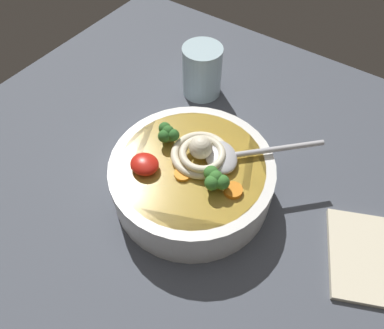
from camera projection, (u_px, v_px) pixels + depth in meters
table_slab at (188, 211)px, 56.70cm from camera, size 91.98×91.98×4.41cm
soup_bowl at (192, 178)px, 53.63cm from camera, size 23.45×23.45×6.67cm
noodle_pile at (201, 153)px, 50.88cm from camera, size 9.26×9.08×3.72cm
soup_spoon at (231, 155)px, 51.05cm from camera, size 14.57×14.56×1.60cm
chili_sauce_dollop at (145, 164)px, 49.96cm from camera, size 4.10×3.69×1.84cm
broccoli_floret_left at (215, 179)px, 47.15cm from camera, size 3.90×3.35×3.08cm
broccoli_floret_far at (168, 133)px, 52.37cm from camera, size 3.54×3.05×2.80cm
carrot_slice_center at (213, 171)px, 49.99cm from camera, size 2.11×2.11×0.64cm
carrot_slice_right at (233, 190)px, 48.03cm from camera, size 2.51×2.51×0.67cm
carrot_slice_near_spoon at (181, 176)px, 49.54cm from camera, size 2.34×2.34×0.49cm
drinking_glass at (202, 71)px, 66.82cm from camera, size 7.24×7.24×9.51cm
folded_napkin at (375, 258)px, 49.20cm from camera, size 16.37×16.86×0.80cm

